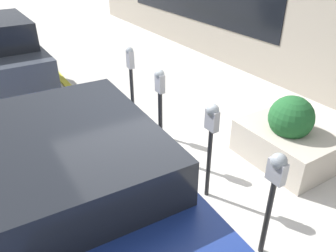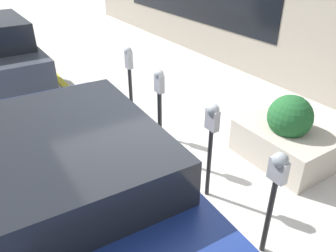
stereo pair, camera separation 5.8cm
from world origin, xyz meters
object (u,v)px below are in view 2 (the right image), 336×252
object	(u,v)px
planter_box	(286,137)
parked_car_middle	(75,177)
parking_meter_nearest	(276,181)
parking_meter_middle	(159,101)
parking_meter_second	(212,130)
parking_meter_fourth	(130,78)

from	to	relation	value
planter_box	parked_car_middle	size ratio (longest dim) A/B	0.32
parking_meter_nearest	parking_meter_middle	bearing A→B (deg)	0.11
parking_meter_second	parking_meter_fourth	distance (m)	2.24
parking_meter_fourth	planter_box	bearing A→B (deg)	-144.17
parked_car_middle	planter_box	bearing A→B (deg)	-94.64
parking_meter_nearest	planter_box	world-z (taller)	parking_meter_nearest
parking_meter_middle	parking_meter_second	bearing A→B (deg)	-176.70
parking_meter_nearest	parking_meter_fourth	world-z (taller)	parking_meter_fourth
parking_meter_middle	parked_car_middle	world-z (taller)	parking_meter_middle
parking_meter_second	parking_meter_nearest	bearing A→B (deg)	176.78
parking_meter_middle	planter_box	bearing A→B (deg)	-125.14
parking_meter_middle	parking_meter_fourth	xyz separation A→B (m)	(1.07, -0.04, 0.02)
parking_meter_nearest	parked_car_middle	world-z (taller)	parked_car_middle
parking_meter_fourth	planter_box	distance (m)	2.83
parking_meter_nearest	parking_meter_fourth	bearing A→B (deg)	-0.59
parking_meter_middle	planter_box	xyz separation A→B (m)	(-1.16, -1.65, -0.60)
parking_meter_nearest	parking_meter_middle	world-z (taller)	parking_meter_middle
parked_car_middle	parking_meter_middle	bearing A→B (deg)	-62.51
parking_meter_fourth	parking_meter_second	bearing A→B (deg)	-179.28
parking_meter_fourth	parked_car_middle	world-z (taller)	parking_meter_fourth
parking_meter_middle	parking_meter_fourth	bearing A→B (deg)	-2.08
planter_box	parking_meter_fourth	bearing A→B (deg)	35.83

